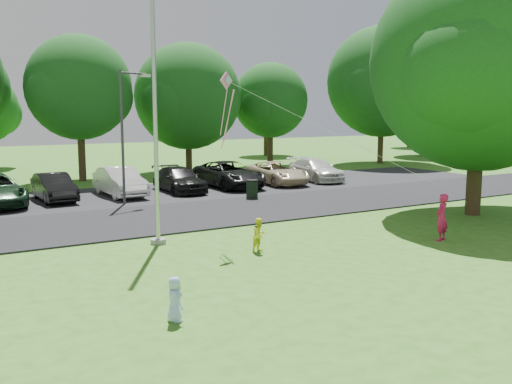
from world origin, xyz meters
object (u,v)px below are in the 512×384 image
street_lamp (126,124)px  big_tree (481,67)px  flagpole (155,115)px  woman (442,217)px  trash_can (252,189)px  child_blue (175,299)px  child_yellow (260,235)px  kite (234,98)px

street_lamp → big_tree: big_tree is taller
flagpole → woman: (8.28, -4.35, -3.38)m
street_lamp → trash_can: 6.67m
woman → flagpole: bearing=-48.7°
big_tree → child_blue: bearing=-162.1°
flagpole → street_lamp: (1.59, 7.97, -0.50)m
big_tree → child_yellow: (-10.76, -0.81, -5.49)m
street_lamp → big_tree: 15.23m
trash_can → big_tree: bearing=-54.7°
street_lamp → woman: (6.69, -12.33, -2.87)m
woman → trash_can: bearing=-105.4°
trash_can → child_blue: size_ratio=0.99×
street_lamp → woman: size_ratio=3.86×
big_tree → kite: bearing=177.1°
flagpole → child_blue: (-2.17, -6.70, -3.69)m
woman → child_yellow: woman is taller
street_lamp → child_blue: size_ratio=6.34×
street_lamp → child_blue: street_lamp is taller
street_lamp → kite: bearing=-106.6°
trash_can → child_blue: (-9.42, -13.14, 0.00)m
kite → trash_can: bearing=37.3°
child_yellow → child_blue: child_yellow is taller
flagpole → kite: bearing=-29.2°
trash_can → kite: size_ratio=0.14×
big_tree → child_yellow: size_ratio=10.05×
street_lamp → flagpole: bearing=-121.6°
flagpole → street_lamp: bearing=78.7°
street_lamp → child_blue: (-3.77, -14.68, -3.18)m
child_yellow → flagpole: bearing=113.4°
flagpole → big_tree: bearing=-7.7°
street_lamp → trash_can: street_lamp is taller
flagpole → child_yellow: size_ratio=9.45×
woman → child_yellow: (-5.98, 1.77, -0.26)m
big_tree → child_blue: 16.94m
big_tree → street_lamp: bearing=139.7°
woman → kite: size_ratio=0.24×
kite → big_tree: bearing=-22.1°
street_lamp → kite: 9.27m
trash_can → child_blue: child_blue is taller
big_tree → flagpole: bearing=172.3°
child_blue → kite: 8.17m
trash_can → big_tree: big_tree is taller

